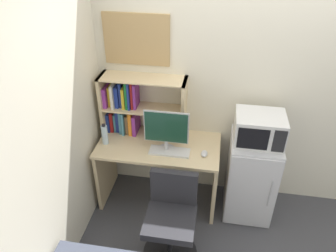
% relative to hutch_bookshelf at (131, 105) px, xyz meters
% --- Properties ---
extents(wall_back, '(6.40, 0.04, 2.60)m').
position_rel_hutch_bookshelf_xyz_m(wall_back, '(1.66, 0.14, 0.24)').
color(wall_back, silver).
rests_on(wall_back, ground_plane).
extents(wall_left, '(0.04, 4.40, 2.60)m').
position_rel_hutch_bookshelf_xyz_m(wall_left, '(-0.36, -1.48, 0.24)').
color(wall_left, silver).
rests_on(wall_left, ground_plane).
extents(desk, '(1.22, 0.62, 0.75)m').
position_rel_hutch_bookshelf_xyz_m(desk, '(0.32, -0.19, -0.54)').
color(desk, beige).
rests_on(desk, ground_plane).
extents(hutch_bookshelf, '(0.85, 0.26, 0.63)m').
position_rel_hutch_bookshelf_xyz_m(hutch_bookshelf, '(0.00, 0.00, 0.00)').
color(hutch_bookshelf, beige).
rests_on(hutch_bookshelf, desk).
extents(monitor, '(0.43, 0.19, 0.44)m').
position_rel_hutch_bookshelf_xyz_m(monitor, '(0.41, -0.28, -0.07)').
color(monitor, '#B7B7BC').
rests_on(monitor, desk).
extents(keyboard, '(0.39, 0.15, 0.02)m').
position_rel_hutch_bookshelf_xyz_m(keyboard, '(0.44, -0.30, -0.30)').
color(keyboard, silver).
rests_on(keyboard, desk).
extents(computer_mouse, '(0.06, 0.10, 0.03)m').
position_rel_hutch_bookshelf_xyz_m(computer_mouse, '(0.78, -0.29, -0.30)').
color(computer_mouse, silver).
rests_on(computer_mouse, desk).
extents(water_bottle, '(0.06, 0.06, 0.22)m').
position_rel_hutch_bookshelf_xyz_m(water_bottle, '(-0.21, -0.26, -0.21)').
color(water_bottle, silver).
rests_on(water_bottle, desk).
extents(mini_fridge, '(0.47, 0.53, 0.89)m').
position_rel_hutch_bookshelf_xyz_m(mini_fridge, '(1.25, -0.18, -0.61)').
color(mini_fridge, silver).
rests_on(mini_fridge, ground_plane).
extents(microwave, '(0.45, 0.37, 0.28)m').
position_rel_hutch_bookshelf_xyz_m(microwave, '(1.25, -0.18, -0.03)').
color(microwave, silver).
rests_on(microwave, mini_fridge).
extents(desk_chair, '(0.50, 0.50, 0.84)m').
position_rel_hutch_bookshelf_xyz_m(desk_chair, '(0.55, -0.83, -0.68)').
color(desk_chair, black).
rests_on(desk_chair, ground_plane).
extents(wall_corkboard, '(0.63, 0.02, 0.48)m').
position_rel_hutch_bookshelf_xyz_m(wall_corkboard, '(0.07, 0.11, 0.64)').
color(wall_corkboard, tan).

